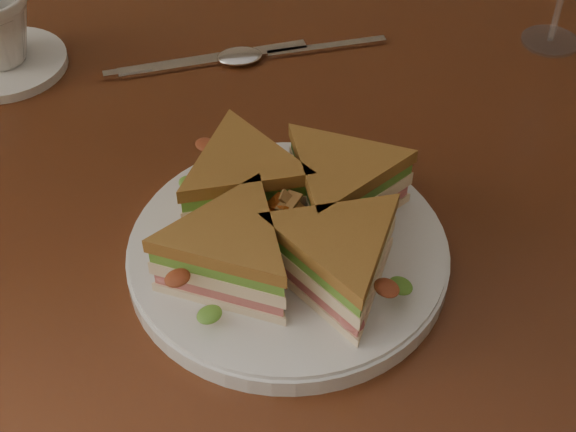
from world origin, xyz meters
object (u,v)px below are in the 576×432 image
at_px(plate, 288,254).
at_px(knife, 200,62).
at_px(sandwich_wedges, 288,221).
at_px(saucer, 4,64).
at_px(table, 306,238).
at_px(spoon, 261,55).

bearing_deg(plate, knife, 98.49).
distance_m(plate, knife, 0.29).
distance_m(sandwich_wedges, saucer, 0.40).
relative_size(knife, saucer, 1.66).
xyz_separation_m(plate, saucer, (-0.24, 0.32, -0.00)).
relative_size(table, plate, 4.74).
bearing_deg(spoon, knife, 175.77).
bearing_deg(table, spoon, 95.40).
relative_size(sandwich_wedges, saucer, 2.01).
height_order(plate, sandwich_wedges, sandwich_wedges).
bearing_deg(sandwich_wedges, knife, 98.49).
height_order(knife, saucer, saucer).
xyz_separation_m(table, saucer, (-0.28, 0.20, 0.10)).
height_order(spoon, saucer, same).
distance_m(table, sandwich_wedges, 0.19).
height_order(plate, spoon, plate).
xyz_separation_m(sandwich_wedges, saucer, (-0.24, 0.32, -0.04)).
bearing_deg(saucer, sandwich_wedges, -52.37).
bearing_deg(spoon, plate, -97.93).
xyz_separation_m(table, sandwich_wedges, (-0.04, -0.11, 0.14)).
relative_size(sandwich_wedges, spoon, 1.41).
distance_m(table, plate, 0.16).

